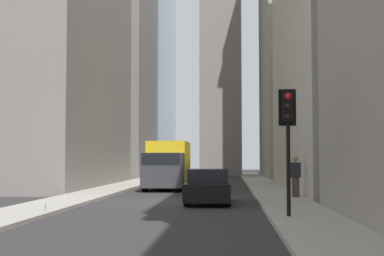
{
  "coord_description": "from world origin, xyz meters",
  "views": [
    {
      "loc": [
        -22.89,
        -2.22,
        1.83
      ],
      "look_at": [
        11.69,
        0.15,
        3.81
      ],
      "focal_mm": 50.18,
      "sensor_mm": 36.0,
      "label": 1
    }
  ],
  "objects_px": {
    "traffic_light_foreground": "(288,122)",
    "discarded_bottle": "(45,208)",
    "delivery_truck": "(168,165)",
    "sedan_black": "(209,187)",
    "pedestrian": "(296,175)"
  },
  "relations": [
    {
      "from": "traffic_light_foreground",
      "to": "discarded_bottle",
      "type": "bearing_deg",
      "value": 82.85
    },
    {
      "from": "traffic_light_foreground",
      "to": "pedestrian",
      "type": "distance_m",
      "value": 8.16
    },
    {
      "from": "pedestrian",
      "to": "discarded_bottle",
      "type": "xyz_separation_m",
      "value": [
        -6.91,
        8.81,
        -0.86
      ]
    },
    {
      "from": "delivery_truck",
      "to": "discarded_bottle",
      "type": "height_order",
      "value": "delivery_truck"
    },
    {
      "from": "sedan_black",
      "to": "pedestrian",
      "type": "xyz_separation_m",
      "value": [
        2.02,
        -3.75,
        0.45
      ]
    },
    {
      "from": "delivery_truck",
      "to": "sedan_black",
      "type": "bearing_deg",
      "value": -164.19
    },
    {
      "from": "delivery_truck",
      "to": "discarded_bottle",
      "type": "bearing_deg",
      "value": 171.31
    },
    {
      "from": "sedan_black",
      "to": "traffic_light_foreground",
      "type": "relative_size",
      "value": 1.14
    },
    {
      "from": "traffic_light_foreground",
      "to": "pedestrian",
      "type": "relative_size",
      "value": 2.12
    },
    {
      "from": "delivery_truck",
      "to": "pedestrian",
      "type": "xyz_separation_m",
      "value": [
        -7.87,
        -6.55,
        -0.35
      ]
    },
    {
      "from": "traffic_light_foreground",
      "to": "pedestrian",
      "type": "height_order",
      "value": "traffic_light_foreground"
    },
    {
      "from": "discarded_bottle",
      "to": "sedan_black",
      "type": "bearing_deg",
      "value": -45.93
    },
    {
      "from": "delivery_truck",
      "to": "traffic_light_foreground",
      "type": "bearing_deg",
      "value": -161.14
    },
    {
      "from": "delivery_truck",
      "to": "pedestrian",
      "type": "relative_size",
      "value": 3.63
    },
    {
      "from": "delivery_truck",
      "to": "traffic_light_foreground",
      "type": "xyz_separation_m",
      "value": [
        -15.74,
        -5.38,
        1.45
      ]
    }
  ]
}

